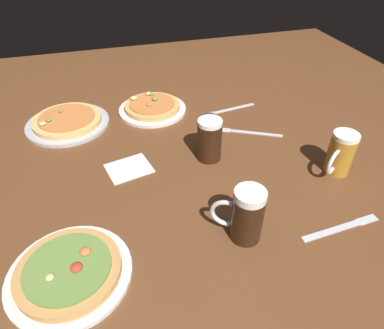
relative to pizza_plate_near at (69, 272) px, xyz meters
name	(u,v)px	position (x,y,z in m)	size (l,w,h in m)	color
ground_plane	(192,173)	(0.38, 0.30, -0.03)	(2.40, 2.40, 0.03)	brown
pizza_plate_near	(69,272)	(0.00, 0.00, 0.00)	(0.28, 0.28, 0.05)	silver
pizza_plate_far	(152,107)	(0.33, 0.71, 0.00)	(0.27, 0.27, 0.05)	silver
pizza_plate_side	(67,121)	(0.00, 0.69, 0.00)	(0.31, 0.31, 0.05)	#B2B2B7
beer_mug_dark	(340,154)	(0.81, 0.16, 0.05)	(0.12, 0.09, 0.14)	#B27A23
beer_mug_amber	(246,215)	(0.43, 0.00, 0.06)	(0.12, 0.10, 0.15)	black
beer_mug_pale	(209,139)	(0.45, 0.35, 0.05)	(0.08, 0.13, 0.14)	black
ramekin_sauce	(209,121)	(0.51, 0.54, 0.00)	(0.07, 0.07, 0.04)	#333338
napkin_folded	(129,168)	(0.18, 0.36, -0.01)	(0.13, 0.11, 0.01)	white
fork_left	(228,109)	(0.63, 0.63, -0.01)	(0.23, 0.05, 0.01)	silver
knife_right	(341,227)	(0.68, -0.05, -0.01)	(0.23, 0.04, 0.01)	silver
fork_spare	(248,132)	(0.64, 0.45, -0.01)	(0.22, 0.13, 0.01)	silver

